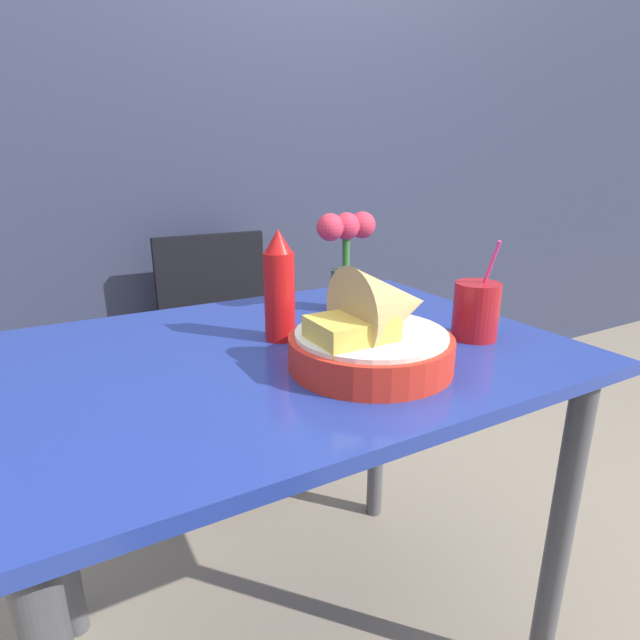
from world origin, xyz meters
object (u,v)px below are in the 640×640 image
at_px(flower_vase, 346,252).
at_px(chair_far_window, 223,336).
at_px(drink_cup, 476,312).
at_px(food_basket, 377,331).
at_px(ketchup_bottle, 278,288).

bearing_deg(flower_vase, chair_far_window, 97.30).
bearing_deg(drink_cup, food_basket, -175.05).
relative_size(ketchup_bottle, flower_vase, 0.95).
bearing_deg(drink_cup, chair_far_window, 101.90).
distance_m(food_basket, drink_cup, 0.26).
height_order(chair_far_window, drink_cup, drink_cup).
height_order(ketchup_bottle, drink_cup, ketchup_bottle).
bearing_deg(ketchup_bottle, drink_cup, -28.12).
relative_size(food_basket, flower_vase, 1.22).
height_order(food_basket, drink_cup, drink_cup).
distance_m(food_basket, ketchup_bottle, 0.23).
distance_m(food_basket, flower_vase, 0.36).
xyz_separation_m(ketchup_bottle, flower_vase, (0.23, 0.11, 0.03)).
height_order(ketchup_bottle, flower_vase, flower_vase).
xyz_separation_m(chair_far_window, food_basket, (-0.05, -1.00, 0.32)).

